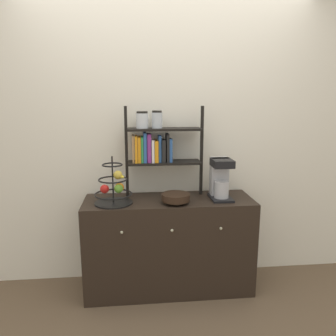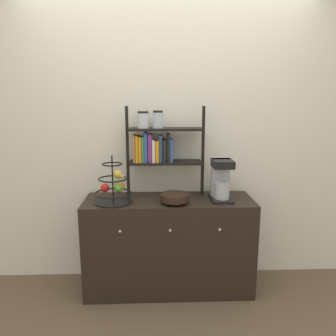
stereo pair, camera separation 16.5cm
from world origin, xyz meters
TOP-DOWN VIEW (x-y plane):
  - ground_plane at (0.00, 0.00)m, footprint 12.00×12.00m
  - wall_back at (0.00, 0.51)m, footprint 7.00×0.05m
  - sideboard at (0.00, 0.23)m, footprint 1.41×0.49m
  - coffee_maker at (0.43, 0.23)m, footprint 0.17×0.25m
  - fruit_stand at (-0.45, 0.18)m, footprint 0.30×0.30m
  - wooden_bowl at (0.04, 0.13)m, footprint 0.23×0.23m
  - shelf_hutch at (-0.10, 0.36)m, footprint 0.67×0.20m

SIDE VIEW (x-z plane):
  - ground_plane at x=0.00m, z-range 0.00..0.00m
  - sideboard at x=0.00m, z-range 0.00..0.81m
  - wooden_bowl at x=0.04m, z-range 0.82..0.90m
  - fruit_stand at x=-0.45m, z-range 0.74..1.13m
  - coffee_maker at x=0.43m, z-range 0.81..1.15m
  - shelf_hutch at x=-0.10m, z-range 0.88..1.65m
  - wall_back at x=0.00m, z-range 0.00..2.60m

